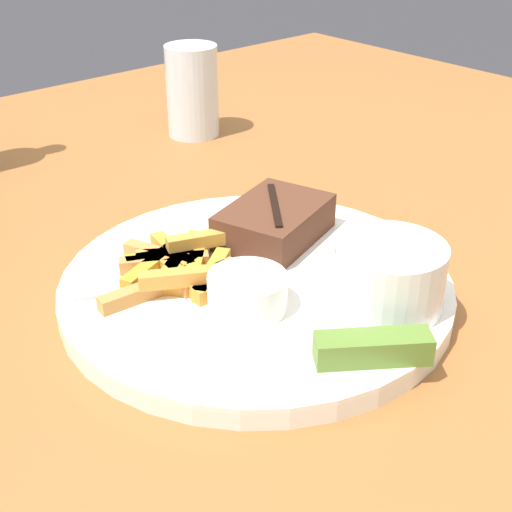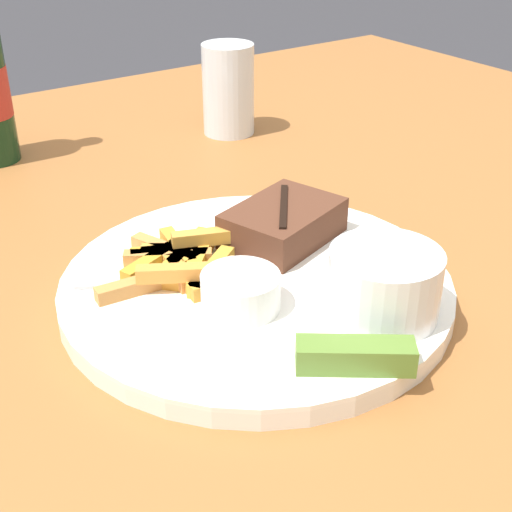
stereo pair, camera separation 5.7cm
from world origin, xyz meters
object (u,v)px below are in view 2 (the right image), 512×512
(pickle_spear, at_px, (355,356))
(fork_utensil, at_px, (151,281))
(steak_portion, at_px, (283,223))
(coleslaw_cup, at_px, (384,280))
(drinking_glass, at_px, (228,89))
(dipping_sauce_cup, at_px, (241,290))
(dinner_plate, at_px, (256,287))

(pickle_spear, height_order, fork_utensil, pickle_spear)
(pickle_spear, xyz_separation_m, fork_utensil, (-0.06, 0.18, -0.01))
(steak_portion, bearing_deg, fork_utensil, 179.67)
(pickle_spear, distance_m, fork_utensil, 0.19)
(steak_portion, xyz_separation_m, coleslaw_cup, (-0.01, -0.14, 0.01))
(steak_portion, distance_m, pickle_spear, 0.19)
(coleslaw_cup, height_order, drinking_glass, drinking_glass)
(steak_portion, distance_m, dipping_sauce_cup, 0.12)
(dipping_sauce_cup, bearing_deg, coleslaw_cup, -39.28)
(dinner_plate, relative_size, dipping_sauce_cup, 5.27)
(dipping_sauce_cup, xyz_separation_m, pickle_spear, (0.02, -0.10, -0.01))
(pickle_spear, bearing_deg, steak_portion, 68.02)
(coleslaw_cup, relative_size, pickle_spear, 1.09)
(dinner_plate, xyz_separation_m, pickle_spear, (-0.01, -0.13, 0.02))
(coleslaw_cup, xyz_separation_m, pickle_spear, (-0.06, -0.04, -0.02))
(steak_portion, bearing_deg, dipping_sauce_cup, -142.80)
(dipping_sauce_cup, bearing_deg, fork_utensil, 119.04)
(dinner_plate, distance_m, coleslaw_cup, 0.11)
(dipping_sauce_cup, distance_m, pickle_spear, 0.11)
(dinner_plate, height_order, pickle_spear, pickle_spear)
(fork_utensil, bearing_deg, coleslaw_cup, -19.52)
(steak_portion, height_order, dipping_sauce_cup, steak_portion)
(dinner_plate, bearing_deg, coleslaw_cup, -63.92)
(dipping_sauce_cup, relative_size, drinking_glass, 0.53)
(dipping_sauce_cup, distance_m, drinking_glass, 0.45)
(coleslaw_cup, xyz_separation_m, dipping_sauce_cup, (-0.08, 0.07, -0.01))
(dipping_sauce_cup, distance_m, fork_utensil, 0.08)
(drinking_glass, bearing_deg, dipping_sauce_cup, -121.80)
(dinner_plate, xyz_separation_m, steak_portion, (0.06, 0.04, 0.03))
(coleslaw_cup, bearing_deg, steak_portion, 85.68)
(dinner_plate, bearing_deg, fork_utensil, 150.86)
(steak_portion, height_order, pickle_spear, steak_portion)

